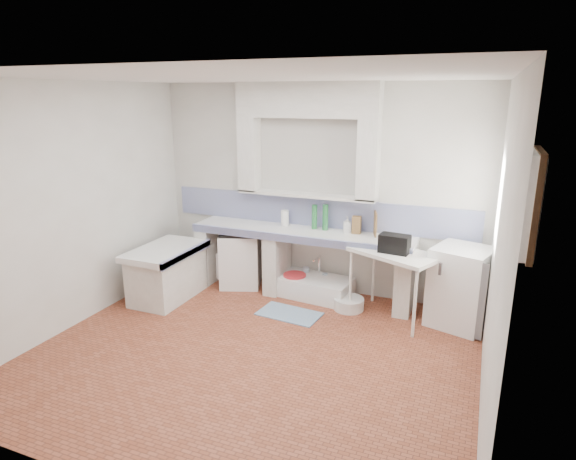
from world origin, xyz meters
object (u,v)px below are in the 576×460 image
at_px(sink, 314,288).
at_px(fridge, 460,287).
at_px(side_table, 393,285).
at_px(stove, 241,259).

bearing_deg(sink, fridge, 1.65).
xyz_separation_m(side_table, fridge, (0.76, 0.13, 0.05)).
height_order(stove, sink, stove).
relative_size(sink, fridge, 1.04).
xyz_separation_m(sink, side_table, (1.09, -0.26, 0.31)).
bearing_deg(side_table, sink, -168.85).
bearing_deg(stove, fridge, -22.22).
distance_m(stove, fridge, 2.96).
bearing_deg(stove, side_table, -26.31).
height_order(stove, fridge, fridge).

